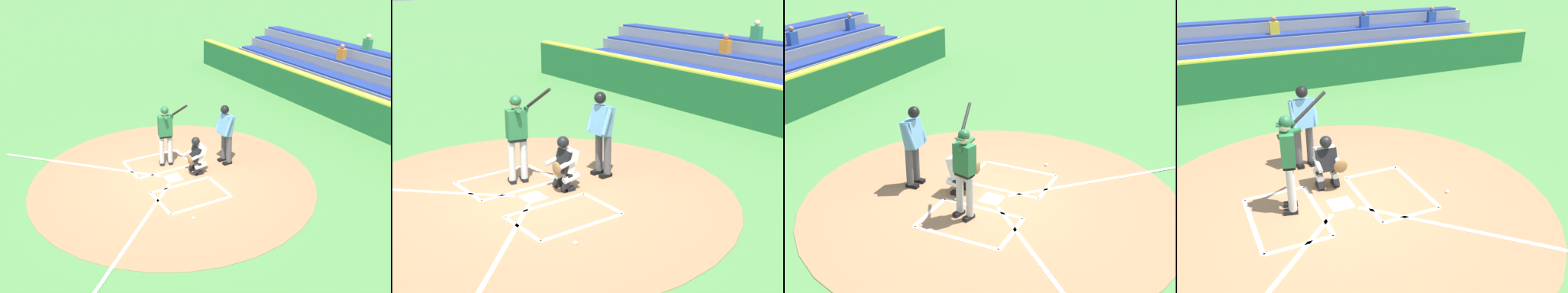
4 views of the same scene
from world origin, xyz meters
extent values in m
plane|color=#4C8442|center=(0.00, 0.00, 0.00)|extent=(120.00, 120.00, 0.00)
cylinder|color=#99704C|center=(0.00, 0.00, 0.01)|extent=(8.00, 8.00, 0.01)
cube|color=white|center=(0.00, 0.00, 0.01)|extent=(0.44, 0.44, 0.01)
cube|color=white|center=(-1.05, -0.90, 0.01)|extent=(1.20, 0.08, 0.01)
cube|color=white|center=(-1.05, 0.90, 0.01)|extent=(1.20, 0.08, 0.01)
cube|color=white|center=(-0.45, 0.00, 0.01)|extent=(0.08, 1.80, 0.01)
cube|color=white|center=(-1.65, 0.00, 0.01)|extent=(0.08, 1.80, 0.01)
cube|color=white|center=(1.05, -0.90, 0.01)|extent=(1.20, 0.08, 0.01)
cube|color=white|center=(1.05, 0.90, 0.01)|extent=(1.20, 0.08, 0.01)
cube|color=white|center=(0.45, 0.00, 0.01)|extent=(0.08, 1.80, 0.01)
cube|color=white|center=(1.65, 0.00, 0.01)|extent=(0.08, 1.80, 0.01)
cube|color=white|center=(-2.10, 2.10, 0.01)|extent=(3.73, 3.73, 0.01)
cylinder|color=#BCBCBC|center=(0.90, -0.06, 0.50)|extent=(0.15, 0.15, 0.84)
cube|color=black|center=(0.94, -0.07, 0.04)|extent=(0.28, 0.18, 0.09)
cylinder|color=#BCBCBC|center=(0.84, -0.31, 0.50)|extent=(0.15, 0.15, 0.84)
cube|color=black|center=(0.88, -0.32, 0.04)|extent=(0.28, 0.18, 0.09)
cube|color=black|center=(0.87, -0.19, 0.97)|extent=(0.29, 0.38, 0.10)
cube|color=#236638|center=(0.87, -0.19, 1.28)|extent=(0.33, 0.45, 0.60)
sphere|color=beige|center=(0.89, -0.19, 1.69)|extent=(0.21, 0.21, 0.21)
sphere|color=#1E512D|center=(0.87, -0.19, 1.76)|extent=(0.23, 0.23, 0.23)
cube|color=#1E512D|center=(0.98, -0.21, 1.73)|extent=(0.15, 0.19, 0.02)
cylinder|color=#236638|center=(0.82, -0.16, 1.56)|extent=(0.44, 0.19, 0.21)
cylinder|color=#236638|center=(0.77, -0.37, 1.56)|extent=(0.28, 0.15, 0.29)
cylinder|color=black|center=(0.39, -0.41, 1.86)|extent=(0.72, 0.21, 0.53)
cylinder|color=black|center=(0.73, -0.34, 1.62)|extent=(0.08, 0.09, 0.08)
cube|color=black|center=(-0.16, -0.74, 0.04)|extent=(0.13, 0.26, 0.09)
cube|color=black|center=(-0.16, -0.70, 0.20)|extent=(0.13, 0.25, 0.37)
cylinder|color=silver|center=(-0.16, -0.80, 0.28)|extent=(0.17, 0.37, 0.21)
cube|color=black|center=(0.16, -0.75, 0.04)|extent=(0.13, 0.26, 0.09)
cube|color=black|center=(0.16, -0.71, 0.20)|extent=(0.13, 0.25, 0.37)
cylinder|color=silver|center=(0.16, -0.81, 0.28)|extent=(0.17, 0.37, 0.21)
cube|color=silver|center=(0.00, -0.82, 0.62)|extent=(0.41, 0.37, 0.52)
cube|color=black|center=(0.00, -0.71, 0.62)|extent=(0.43, 0.23, 0.46)
sphere|color=brown|center=(0.00, -0.75, 0.99)|extent=(0.21, 0.21, 0.21)
sphere|color=black|center=(0.00, -0.73, 1.01)|extent=(0.24, 0.24, 0.24)
cylinder|color=silver|center=(-0.19, -0.64, 0.60)|extent=(0.11, 0.45, 0.20)
cylinder|color=silver|center=(0.21, -0.66, 0.60)|extent=(0.11, 0.45, 0.20)
ellipsoid|color=brown|center=(-0.18, -0.44, 0.57)|extent=(0.28, 0.11, 0.28)
cylinder|color=#4C4C51|center=(0.00, -1.87, 0.51)|extent=(0.16, 0.16, 0.86)
cube|color=black|center=(-0.01, -1.82, 0.04)|extent=(0.14, 0.28, 0.09)
cylinder|color=#4C4C51|center=(0.28, -1.86, 0.51)|extent=(0.16, 0.16, 0.86)
cube|color=black|center=(0.27, -1.81, 0.04)|extent=(0.14, 0.28, 0.09)
cube|color=#5B8EB7|center=(0.13, -1.83, 1.25)|extent=(0.45, 0.38, 0.66)
sphere|color=#9E7051|center=(0.13, -1.79, 1.72)|extent=(0.22, 0.22, 0.22)
sphere|color=black|center=(0.13, -1.77, 1.74)|extent=(0.25, 0.25, 0.25)
cylinder|color=#5B8EB7|center=(-0.11, -1.75, 1.28)|extent=(0.11, 0.29, 0.56)
cylinder|color=#5B8EB7|center=(0.37, -1.74, 1.28)|extent=(0.11, 0.29, 0.56)
sphere|color=white|center=(-2.08, 0.50, 0.04)|extent=(0.07, 0.07, 0.07)
cube|color=#1E6033|center=(0.00, -7.50, 0.62)|extent=(22.00, 0.36, 1.25)
cube|color=yellow|center=(0.00, -7.50, 1.28)|extent=(22.00, 0.32, 0.06)
cube|color=gray|center=(0.00, -8.53, 0.23)|extent=(20.00, 0.85, 0.45)
cube|color=navy|center=(0.00, -8.53, 0.49)|extent=(19.60, 0.72, 0.08)
cube|color=gray|center=(0.00, -9.38, 0.45)|extent=(20.00, 0.85, 0.90)
cube|color=navy|center=(0.00, -9.38, 0.94)|extent=(19.60, 0.72, 0.08)
cube|color=gray|center=(0.00, -10.22, 0.68)|extent=(20.00, 0.85, 1.35)
cube|color=navy|center=(0.00, -10.22, 1.39)|extent=(19.60, 0.72, 0.08)
cube|color=gray|center=(0.00, -11.07, 0.90)|extent=(20.00, 0.85, 1.80)
cube|color=navy|center=(0.00, -11.07, 1.84)|extent=(19.60, 0.72, 0.08)
cube|color=#284C9E|center=(-8.16, -10.17, 1.66)|extent=(0.36, 0.22, 0.46)
sphere|color=#9E7051|center=(-8.16, -10.17, 2.00)|extent=(0.20, 0.20, 0.20)
cube|color=#284C9E|center=(-4.94, -10.17, 1.66)|extent=(0.36, 0.22, 0.46)
sphere|color=#9E7051|center=(-4.94, -10.17, 2.00)|extent=(0.20, 0.20, 0.20)
cube|color=yellow|center=(-1.22, -10.17, 1.66)|extent=(0.36, 0.22, 0.46)
sphere|color=#9E7051|center=(-1.22, -10.17, 2.00)|extent=(0.20, 0.20, 0.20)
camera|label=1|loc=(-10.02, 4.82, 6.17)|focal=40.72mm
camera|label=2|loc=(-8.83, 5.40, 4.41)|focal=52.31mm
camera|label=3|loc=(8.70, 3.94, 5.33)|focal=47.03mm
camera|label=4|loc=(2.35, 6.61, 4.46)|focal=39.72mm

